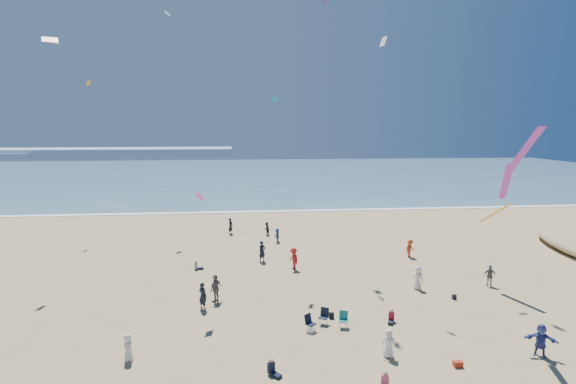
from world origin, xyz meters
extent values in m
cube|color=#476B84|center=(0.00, 95.00, 0.03)|extent=(220.00, 100.00, 0.06)
cube|color=white|center=(0.00, 45.00, 0.04)|extent=(220.00, 1.20, 0.08)
cube|color=#7A8EA8|center=(-60.00, 170.00, 1.60)|extent=(110.00, 20.00, 3.20)
imported|color=#A5171A|center=(3.58, 18.86, 0.93)|extent=(1.10, 1.38, 1.86)
imported|color=black|center=(-2.05, 32.04, 0.91)|extent=(0.71, 0.80, 1.83)
imported|color=black|center=(1.94, 31.13, 0.74)|extent=(0.88, 0.91, 1.48)
imported|color=#32608B|center=(2.90, 27.97, 0.75)|extent=(0.76, 1.45, 1.49)
imported|color=slate|center=(-2.57, 12.32, 0.97)|extent=(1.04, 1.21, 1.94)
imported|color=black|center=(-3.36, 11.13, 0.92)|extent=(0.79, 0.77, 1.83)
imported|color=silver|center=(-6.63, 4.79, 0.74)|extent=(0.65, 0.82, 1.47)
imported|color=silver|center=(12.26, 13.25, 0.87)|extent=(0.93, 1.02, 1.74)
imported|color=#B33019|center=(14.71, 21.29, 0.84)|extent=(1.25, 1.13, 1.68)
imported|color=slate|center=(17.96, 13.35, 0.82)|extent=(1.04, 0.67, 1.64)
imported|color=#323E8A|center=(14.94, 3.14, 0.87)|extent=(1.67, 1.23, 1.75)
imported|color=black|center=(1.02, 21.24, 0.96)|extent=(0.83, 0.79, 1.91)
imported|color=white|center=(6.89, 3.79, 0.78)|extent=(0.83, 0.61, 1.56)
cube|color=white|center=(3.28, 6.97, 0.20)|extent=(0.35, 0.20, 0.40)
cube|color=black|center=(4.85, 8.83, 0.19)|extent=(0.30, 0.22, 0.38)
cube|color=#9F2B16|center=(10.08, 2.51, 0.15)|extent=(0.45, 0.30, 0.30)
cube|color=black|center=(14.07, 11.09, 0.17)|extent=(0.28, 0.18, 0.34)
cube|color=#552C8F|center=(6.92, 23.78, 23.05)|extent=(0.33, 0.85, 0.48)
cube|color=white|center=(9.80, 15.55, 18.20)|extent=(0.44, 0.64, 0.69)
cube|color=#159FC5|center=(3.04, 32.71, 15.06)|extent=(0.61, 0.60, 0.41)
cube|color=#FCAF0E|center=(-15.89, 22.30, 18.94)|extent=(0.52, 0.90, 0.30)
cube|color=white|center=(-9.09, 38.19, 25.07)|extent=(0.72, 0.70, 0.49)
cube|color=orange|center=(-17.53, 35.31, 16.80)|extent=(0.37, 0.55, 0.54)
cube|color=orange|center=(-11.13, 9.29, 16.79)|extent=(0.95, 0.77, 0.36)
cube|color=#721E9D|center=(2.04, 21.50, 20.31)|extent=(0.53, 0.85, 0.36)
cube|color=#E91B6B|center=(-3.38, 11.43, 7.56)|extent=(0.47, 0.77, 0.46)
cube|color=#832594|center=(13.48, 4.95, 9.05)|extent=(0.35, 3.14, 2.21)
cube|color=orange|center=(17.89, 12.97, 5.77)|extent=(0.35, 2.64, 1.87)
cube|color=purple|center=(12.13, 1.60, 10.90)|extent=(0.35, 3.30, 2.33)
camera|label=1|loc=(-0.61, -17.68, 12.05)|focal=28.00mm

